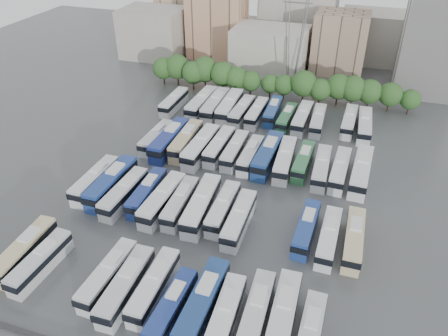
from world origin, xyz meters
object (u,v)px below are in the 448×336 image
(bus_r0_s0, at_px, (25,250))
(bus_r3_s13, at_px, (364,125))
(electricity_pylon, at_px, (297,13))
(bus_r1_s5, at_px, (181,203))
(bus_r1_s11, at_px, (306,228))
(bus_r0_s8, at_px, (203,303))
(bus_r1_s12, at_px, (329,237))
(bus_r3_s7, at_px, (273,111))
(bus_r2_s12, at_px, (340,170))
(bus_r3_s3, at_px, (215,105))
(bus_r2_s4, at_px, (201,146))
(bus_r2_s10, at_px, (303,161))
(bus_r3_s5, at_px, (242,111))
(bus_r2_s2, at_px, (170,140))
(bus_r2_s6, at_px, (235,150))
(bus_r0_s7, at_px, (172,307))
(bus_r0_s4, at_px, (108,275))
(bus_r2_s8, at_px, (268,155))
(bus_r3_s6, at_px, (257,113))
(bus_r0_s5, at_px, (126,285))
(bus_r2_s9, at_px, (285,159))
(bus_r1_s1, at_px, (112,183))
(bus_r0_s9, at_px, (225,318))
(bus_r3_s0, at_px, (174,102))
(bus_r1_s13, at_px, (354,239))
(bus_r3_s12, at_px, (349,121))
(bus_r1_s6, at_px, (201,205))
(bus_r1_s3, at_px, (147,193))
(apartment_tower, at_px, (433,40))
(bus_r2_s5, at_px, (219,146))
(bus_r2_s7, at_px, (251,155))
(bus_r0_s10, at_px, (256,314))
(bus_r0_s11, at_px, (283,317))
(bus_r0_s6, at_px, (154,286))
(bus_r3_s10, at_px, (318,120))
(bus_r2_s13, at_px, (361,171))
(bus_r1_s7, at_px, (223,208))
(bus_r3_s2, at_px, (202,103))
(bus_r2_s11, at_px, (321,167))
(bus_r1_s4, at_px, (162,200))
(bus_r3_s9, at_px, (302,118))
(bus_r1_s2, at_px, (124,193))
(bus_r1_s0, at_px, (95,180))

(bus_r0_s0, xyz_separation_m, bus_r3_s13, (42.80, 52.82, 0.11))
(electricity_pylon, bearing_deg, bus_r1_s5, -97.28)
(bus_r1_s11, relative_size, bus_r3_s13, 0.89)
(bus_r0_s8, height_order, bus_r1_s11, bus_r0_s8)
(bus_r1_s12, height_order, bus_r3_s7, bus_r1_s12)
(bus_r2_s12, height_order, bus_r3_s3, bus_r3_s3)
(electricity_pylon, xyz_separation_m, bus_r1_s11, (12.83, -56.14, -16.94))
(bus_r2_s4, bearing_deg, bus_r2_s10, 5.71)
(bus_r3_s5, distance_m, bus_r3_s7, 6.95)
(bus_r1_s11, xyz_separation_m, bus_r3_s3, (-26.37, 35.62, 0.38))
(bus_r2_s2, relative_size, bus_r3_s13, 1.09)
(bus_r0_s0, distance_m, bus_r2_s6, 40.11)
(bus_r0_s7, distance_m, bus_r2_s2, 40.49)
(bus_r0_s4, bearing_deg, bus_r0_s7, -10.04)
(bus_r0_s7, height_order, bus_r3_s3, bus_r3_s3)
(bus_r2_s8, distance_m, bus_r3_s6, 18.44)
(bus_r0_s5, xyz_separation_m, bus_r2_s9, (13.17, 35.66, 0.11))
(bus_r1_s11, bearing_deg, bus_r1_s1, -179.80)
(bus_r0_s0, relative_size, bus_r0_s9, 1.00)
(electricity_pylon, bearing_deg, bus_r3_s0, -137.93)
(bus_r1_s13, relative_size, bus_r3_s12, 0.99)
(bus_r1_s6, relative_size, bus_r2_s10, 1.17)
(bus_r1_s3, bearing_deg, apartment_tower, 53.01)
(bus_r2_s5, xyz_separation_m, bus_r3_s7, (6.42, 18.60, -0.10))
(bus_r2_s7, height_order, bus_r3_s3, bus_r3_s3)
(electricity_pylon, relative_size, bus_r1_s12, 2.97)
(bus_r0_s0, distance_m, bus_r0_s10, 33.12)
(bus_r1_s1, bearing_deg, bus_r3_s13, 42.77)
(bus_r2_s9, height_order, bus_r3_s5, bus_r2_s9)
(bus_r0_s11, distance_m, bus_r2_s9, 35.02)
(bus_r0_s6, bearing_deg, bus_r1_s6, 89.62)
(electricity_pylon, bearing_deg, bus_r3_s7, -91.55)
(bus_r3_s6, bearing_deg, bus_r3_s10, 3.22)
(bus_r2_s4, distance_m, bus_r2_s13, 29.81)
(bus_r1_s7, bearing_deg, bus_r3_s2, 114.96)
(bus_r0_s9, distance_m, bus_r0_s10, 3.74)
(bus_r1_s11, distance_m, bus_r2_s11, 17.19)
(apartment_tower, distance_m, bus_r0_s4, 92.26)
(bus_r2_s7, distance_m, bus_r3_s10, 20.78)
(bus_r2_s11, bearing_deg, bus_r0_s8, -106.91)
(bus_r1_s4, height_order, bus_r3_s0, bus_r1_s4)
(bus_r0_s10, xyz_separation_m, bus_r3_s9, (-3.27, 52.84, 0.08))
(bus_r3_s2, bearing_deg, bus_r2_s12, -27.20)
(bus_r0_s6, bearing_deg, bus_r2_s6, 89.62)
(bus_r1_s11, bearing_deg, bus_r2_s11, 92.15)
(bus_r1_s2, xyz_separation_m, bus_r1_s3, (3.46, 1.40, -0.09))
(bus_r0_s5, relative_size, bus_r1_s1, 0.90)
(bus_r2_s7, bearing_deg, bus_r2_s6, 169.43)
(bus_r1_s3, xyz_separation_m, bus_r1_s7, (13.17, -0.12, 0.02))
(bus_r1_s0, height_order, bus_r2_s2, bus_r2_s2)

